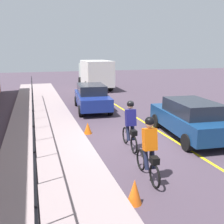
% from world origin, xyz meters
% --- Properties ---
extents(ground_plane, '(80.00, 80.00, 0.00)m').
position_xyz_m(ground_plane, '(0.00, 0.00, 0.00)').
color(ground_plane, '#453845').
extents(lane_line_centre, '(36.00, 0.12, 0.01)m').
position_xyz_m(lane_line_centre, '(0.00, -1.60, 0.00)').
color(lane_line_centre, yellow).
rests_on(lane_line_centre, ground).
extents(sidewalk, '(40.00, 3.20, 0.15)m').
position_xyz_m(sidewalk, '(0.00, 3.40, 0.07)').
color(sidewalk, gray).
rests_on(sidewalk, ground).
extents(iron_fence, '(20.66, 0.04, 1.60)m').
position_xyz_m(iron_fence, '(1.00, 3.80, 1.32)').
color(iron_fence, black).
rests_on(iron_fence, sidewalk).
extents(cyclist_lead, '(1.71, 0.38, 1.83)m').
position_xyz_m(cyclist_lead, '(-0.55, 0.45, 0.91)').
color(cyclist_lead, black).
rests_on(cyclist_lead, ground).
extents(cyclist_follow, '(1.71, 0.38, 1.83)m').
position_xyz_m(cyclist_follow, '(-2.84, 0.81, 0.91)').
color(cyclist_follow, black).
rests_on(cyclist_follow, ground).
extents(patrol_sedan, '(4.56, 2.29, 1.58)m').
position_xyz_m(patrol_sedan, '(-0.02, -2.46, 0.82)').
color(patrol_sedan, navy).
rests_on(patrol_sedan, ground).
extents(parked_sedan_rear, '(4.55, 2.25, 1.58)m').
position_xyz_m(parked_sedan_rear, '(6.21, 0.30, 0.82)').
color(parked_sedan_rear, navy).
rests_on(parked_sedan_rear, ground).
extents(box_truck_background, '(6.81, 2.79, 2.78)m').
position_xyz_m(box_truck_background, '(15.27, -2.15, 1.55)').
color(box_truck_background, silver).
rests_on(box_truck_background, ground).
extents(traffic_cone_near, '(0.36, 0.36, 0.50)m').
position_xyz_m(traffic_cone_near, '(1.67, 1.56, 0.25)').
color(traffic_cone_near, orange).
rests_on(traffic_cone_near, ground).
extents(traffic_cone_far, '(0.36, 0.36, 0.62)m').
position_xyz_m(traffic_cone_far, '(-3.79, 1.63, 0.31)').
color(traffic_cone_far, orange).
rests_on(traffic_cone_far, ground).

